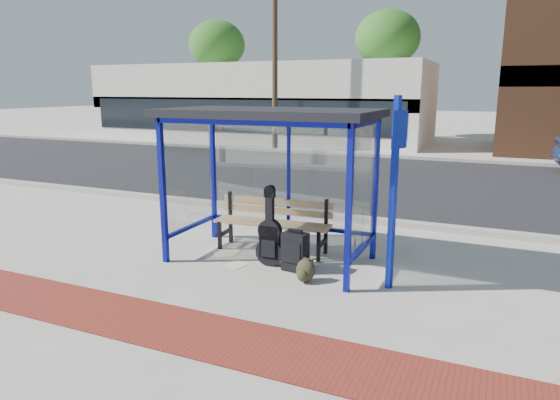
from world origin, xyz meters
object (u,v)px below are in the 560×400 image
at_px(backpack, 305,271).
at_px(bench, 273,220).
at_px(guitar_bag, 270,238).
at_px(suitcase, 295,252).

bearing_deg(backpack, bench, 137.73).
xyz_separation_m(bench, guitar_bag, (0.26, -0.70, -0.09)).
distance_m(guitar_bag, backpack, 0.91).
height_order(bench, backpack, bench).
xyz_separation_m(bench, backpack, (1.02, -1.13, -0.37)).
bearing_deg(suitcase, guitar_bag, 179.30).
xyz_separation_m(bench, suitcase, (0.71, -0.77, -0.23)).
height_order(guitar_bag, suitcase, guitar_bag).
xyz_separation_m(guitar_bag, backpack, (0.76, -0.43, -0.28)).
bearing_deg(guitar_bag, suitcase, -10.18).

